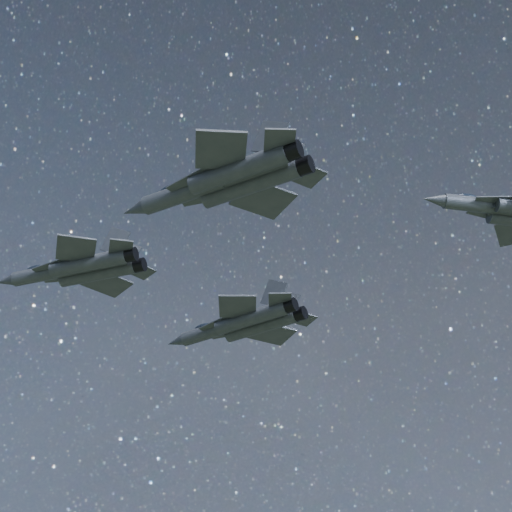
# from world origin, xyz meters

# --- Properties ---
(jet_lead) EXTENTS (17.33, 12.15, 4.37)m
(jet_lead) POSITION_xyz_m (-17.62, 0.35, 151.87)
(jet_lead) COLOR #33373F
(jet_left) EXTENTS (20.01, 13.39, 5.06)m
(jet_left) POSITION_xyz_m (-5.53, 21.05, 155.47)
(jet_left) COLOR #33373F
(jet_right) EXTENTS (18.84, 12.76, 4.74)m
(jet_right) POSITION_xyz_m (1.03, -12.44, 149.94)
(jet_right) COLOR #33373F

